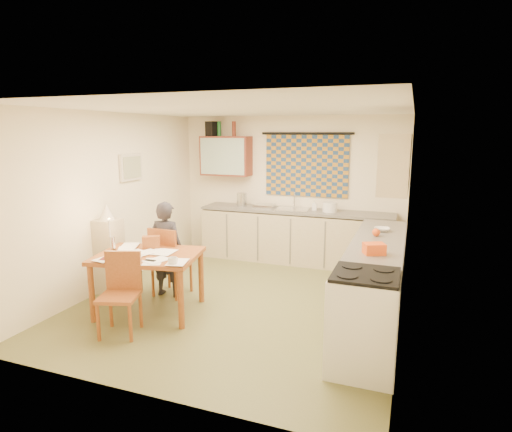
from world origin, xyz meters
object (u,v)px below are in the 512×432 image
at_px(counter_back, 295,236).
at_px(chair_far, 171,274).
at_px(counter_right, 375,282).
at_px(dining_table, 149,282).
at_px(person, 167,249).
at_px(shelf_stand, 110,256).
at_px(stove, 363,323).

height_order(counter_back, chair_far, chair_far).
relative_size(counter_back, counter_right, 1.12).
height_order(counter_back, counter_right, same).
height_order(dining_table, person, person).
xyz_separation_m(counter_right, dining_table, (-2.66, -0.79, -0.07)).
distance_m(counter_right, chair_far, 2.72).
bearing_deg(chair_far, counter_back, -116.12).
bearing_deg(chair_far, shelf_stand, 19.05).
height_order(counter_back, shelf_stand, shelf_stand).
bearing_deg(counter_back, person, -120.09).
relative_size(dining_table, chair_far, 1.42).
height_order(chair_far, shelf_stand, shelf_stand).
bearing_deg(person, shelf_stand, 10.71).
distance_m(counter_back, dining_table, 2.92).
height_order(counter_right, shelf_stand, shelf_stand).
distance_m(counter_right, dining_table, 2.77).
xyz_separation_m(dining_table, shelf_stand, (-0.88, 0.36, 0.14)).
relative_size(stove, person, 0.73).
relative_size(chair_far, person, 0.73).
bearing_deg(counter_back, counter_right, -51.46).
bearing_deg(stove, dining_table, 170.00).
distance_m(stove, shelf_stand, 3.64).
distance_m(counter_right, shelf_stand, 3.57).
height_order(counter_right, person, person).
xyz_separation_m(dining_table, chair_far, (-0.05, 0.59, -0.08)).
bearing_deg(stove, counter_back, 115.59).
bearing_deg(stove, shelf_stand, 166.79).
xyz_separation_m(counter_right, stove, (0.00, -1.26, 0.03)).
distance_m(counter_back, stove, 3.49).
relative_size(dining_table, shelf_stand, 1.31).
bearing_deg(counter_right, chair_far, -175.86).
bearing_deg(chair_far, person, 53.31).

